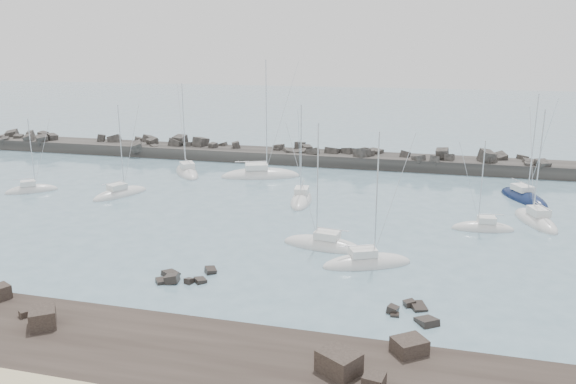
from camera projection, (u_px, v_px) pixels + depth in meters
The scene contains 15 objects.
ground at pixel (268, 244), 53.81m from camera, with size 400.00×400.00×0.00m, color slate.
rock_shelf at pixel (165, 369), 33.18m from camera, with size 140.00×12.10×1.98m.
rock_cluster_near at pixel (183, 278), 45.93m from camera, with size 4.51×4.18×1.31m.
rock_cluster_far at pixel (416, 315), 39.73m from camera, with size 3.85×3.93×1.01m.
breakwater at pixel (290, 160), 91.11m from camera, with size 115.00×8.01×5.13m.
sailboat_0 at pixel (32, 191), 72.74m from camera, with size 6.23×5.55×10.35m.
sailboat_1 at pixel (187, 173), 82.63m from camera, with size 7.54×8.85×14.26m.
sailboat_2 at pixel (120, 195), 70.93m from camera, with size 5.45×8.02×12.31m.
sailboat_3 at pixel (260, 176), 80.74m from camera, with size 11.88×7.13×17.79m.
sailboat_4 at pixel (323, 246), 52.97m from camera, with size 8.29×3.69×12.73m.
sailboat_5 at pixel (301, 201), 68.14m from camera, with size 3.42×8.26×12.85m.
sailboat_6 at pixel (367, 264), 48.68m from camera, with size 8.26×5.58×12.63m.
sailboat_7 at pixel (523, 198), 69.09m from camera, with size 6.34×9.18×14.07m.
sailboat_8 at pixel (483, 229), 57.88m from camera, with size 6.47×2.65×10.15m.
sailboat_9 at pixel (536, 222), 60.09m from camera, with size 4.99×8.57×13.18m.
Camera 1 is at (14.66, -48.60, 18.65)m, focal length 35.00 mm.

